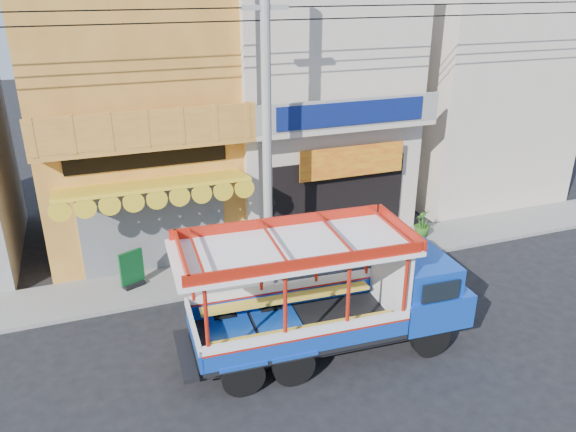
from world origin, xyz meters
The scene contains 12 objects.
ground centered at (0.00, 0.00, 0.00)m, with size 90.00×90.00×0.00m, color black.
sidewalk centered at (0.00, 4.00, 0.06)m, with size 30.00×2.00×0.12m, color slate.
shophouse_left centered at (-4.00, 7.96, 4.11)m, with size 6.00×7.50×8.24m.
shophouse_right centered at (2.00, 7.96, 4.11)m, with size 6.00×6.75×8.24m.
party_pilaster centered at (-1.00, 4.85, 4.00)m, with size 0.35×0.30×8.00m, color beige.
filler_building_right centered at (9.00, 8.00, 3.80)m, with size 6.00×6.00×7.60m, color beige.
utility_pole centered at (-0.85, 3.30, 5.03)m, with size 28.00×0.26×9.00m.
songthaew_truck centered at (-0.33, -0.45, 1.52)m, with size 6.88×2.57×3.16m.
green_sign centered at (-4.83, 4.10, 0.58)m, with size 0.69×0.54×1.10m.
potted_plant_a centered at (1.53, 4.13, 0.55)m, with size 0.77×0.67×0.86m, color #275618.
potted_plant_b centered at (2.46, 3.81, 0.62)m, with size 0.55×0.44×1.00m, color #275618.
potted_plant_c centered at (4.76, 4.12, 0.60)m, with size 0.54×0.54×0.96m, color #275618.
Camera 1 is at (-5.53, -10.59, 8.27)m, focal length 35.00 mm.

